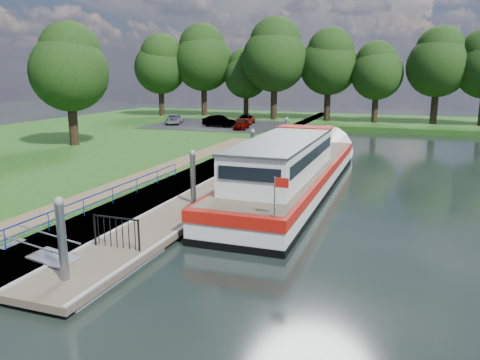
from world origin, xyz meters
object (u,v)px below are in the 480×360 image
(barge, at_px, (296,170))
(car_b, at_px, (219,121))
(car_a, at_px, (241,124))
(pontoon, at_px, (227,187))
(car_c, at_px, (175,119))
(car_d, at_px, (245,120))

(barge, distance_m, car_b, 25.25)
(car_b, bearing_deg, car_a, -102.46)
(barge, distance_m, car_a, 22.61)
(car_a, distance_m, car_b, 3.29)
(pontoon, height_order, car_c, car_c)
(car_b, bearing_deg, barge, -136.93)
(car_c, xyz_separation_m, car_d, (7.73, 2.42, -0.03))
(barge, bearing_deg, car_c, 130.71)
(pontoon, xyz_separation_m, car_a, (-6.79, 21.62, 1.19))
(barge, bearing_deg, car_a, 117.33)
(car_c, distance_m, car_d, 8.10)
(car_a, distance_m, car_d, 4.94)
(car_c, bearing_deg, car_a, 147.94)
(pontoon, relative_size, car_d, 7.85)
(car_a, relative_size, car_d, 0.83)
(car_a, height_order, car_c, car_c)
(barge, distance_m, car_c, 29.63)
(car_d, bearing_deg, pontoon, -82.56)
(car_b, distance_m, car_d, 3.92)
(car_d, bearing_deg, car_a, -85.19)
(car_a, bearing_deg, pontoon, -80.44)
(car_d, bearing_deg, barge, -74.43)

